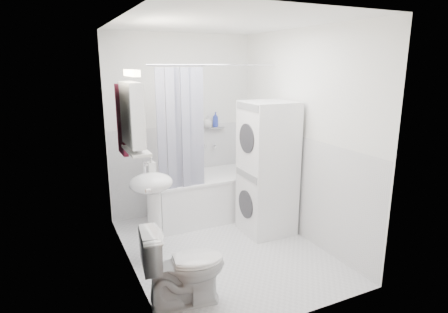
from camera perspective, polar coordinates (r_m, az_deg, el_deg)
name	(u,v)px	position (r m, az deg, el deg)	size (l,w,h in m)	color
floor	(224,249)	(4.31, -0.06, -13.88)	(2.60, 2.60, 0.00)	silver
room_walls	(224,117)	(3.85, -0.06, 6.10)	(2.60, 2.60, 2.60)	white
wainscot	(213,190)	(4.32, -1.75, -5.16)	(1.98, 2.58, 2.58)	white
door	(148,191)	(3.14, -11.49, -5.15)	(0.05, 2.00, 2.00)	brown
bathtub	(210,193)	(5.04, -2.20, -5.66)	(1.54, 0.73, 0.59)	white
tub_spout	(213,145)	(5.25, -1.70, 1.76)	(0.04, 0.04, 0.12)	silver
curtain_rod	(219,65)	(4.47, -0.81, 13.79)	(0.02, 0.02, 1.72)	silver
shower_curtain	(181,132)	(4.36, -6.56, 3.78)	(0.55, 0.02, 1.45)	#121440
sink	(152,197)	(3.88, -10.87, -6.04)	(0.44, 0.37, 1.04)	white
medicine_cabinet	(132,113)	(3.64, -13.80, 6.50)	(0.13, 0.50, 0.71)	white
shelf	(136,150)	(3.71, -13.25, 0.92)	(0.18, 0.54, 0.03)	silver
shower_caddy	(216,128)	(5.21, -1.17, 4.42)	(0.22, 0.06, 0.02)	silver
towel	(121,118)	(4.03, -15.36, 5.69)	(0.07, 0.31, 0.75)	#561328
washer_dryer	(267,168)	(4.49, 6.58, -1.83)	(0.59, 0.58, 1.60)	white
toilet	(184,266)	(3.31, -6.12, -16.28)	(0.40, 0.71, 0.70)	white
soap_pump	(152,169)	(3.95, -10.99, -1.92)	(0.08, 0.17, 0.08)	gray
shelf_bottle	(139,149)	(3.56, -12.76, 1.19)	(0.07, 0.18, 0.07)	gray
shelf_cup	(133,142)	(3.81, -13.70, 2.21)	(0.10, 0.09, 0.10)	gray
shampoo_a	(208,123)	(5.15, -2.52, 5.14)	(0.13, 0.17, 0.13)	gray
shampoo_b	(216,124)	(5.20, -1.30, 4.96)	(0.08, 0.21, 0.08)	#2A3BA9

